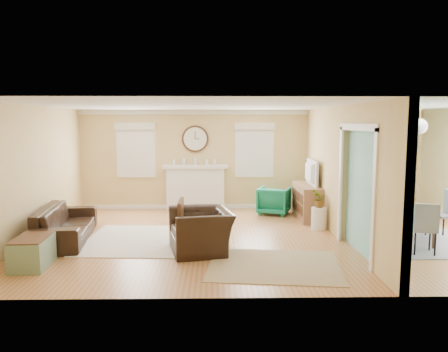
{
  "coord_description": "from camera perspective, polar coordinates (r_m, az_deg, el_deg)",
  "views": [
    {
      "loc": [
        -0.97,
        -8.45,
        2.28
      ],
      "look_at": [
        -0.8,
        0.3,
        1.2
      ],
      "focal_mm": 35.0,
      "sensor_mm": 36.0,
      "label": 1
    }
  ],
  "objects": [
    {
      "name": "green_chair",
      "position": [
        10.96,
        6.55,
        -3.21
      ],
      "size": [
        0.94,
        0.96,
        0.68
      ],
      "primitive_type": "imported",
      "rotation": [
        0.0,
        0.0,
        2.78
      ],
      "color": "#0C6B4D",
      "rests_on": "floor"
    },
    {
      "name": "dining_table",
      "position": [
        9.43,
        22.2,
        -5.57
      ],
      "size": [
        1.25,
        1.89,
        0.62
      ],
      "primitive_type": "imported",
      "rotation": [
        0.0,
        0.0,
        1.41
      ],
      "color": "#4F2E1E",
      "rests_on": "floor"
    },
    {
      "name": "garden_stool",
      "position": [
        9.6,
        12.28,
        -5.43
      ],
      "size": [
        0.32,
        0.32,
        0.47
      ],
      "primitive_type": "cylinder",
      "color": "white",
      "rests_on": "floor"
    },
    {
      "name": "trunk",
      "position": [
        7.64,
        -23.76,
        -9.07
      ],
      "size": [
        0.55,
        0.86,
        0.48
      ],
      "color": "gray",
      "rests_on": "floor"
    },
    {
      "name": "partition",
      "position": [
        9.13,
        14.67,
        1.0
      ],
      "size": [
        0.17,
        6.0,
        2.6
      ],
      "color": "tan",
      "rests_on": "ground"
    },
    {
      "name": "potted_plant",
      "position": [
        9.52,
        12.35,
        -2.94
      ],
      "size": [
        0.41,
        0.43,
        0.38
      ],
      "primitive_type": "imported",
      "rotation": [
        0.0,
        0.0,
        4.29
      ],
      "color": "#337F33",
      "rests_on": "garden_stool"
    },
    {
      "name": "window_right",
      "position": [
        11.47,
        4.0,
        3.91
      ],
      "size": [
        1.05,
        0.13,
        1.42
      ],
      "color": "white",
      "rests_on": "wall_back"
    },
    {
      "name": "rug_jute",
      "position": [
        7.17,
        6.55,
        -11.52
      ],
      "size": [
        2.25,
        1.92,
        0.01
      ],
      "primitive_type": "cube",
      "rotation": [
        0.0,
        0.0,
        -0.12
      ],
      "color": "tan",
      "rests_on": "floor"
    },
    {
      "name": "dining_chair_n",
      "position": [
        10.42,
        20.16,
        -3.18
      ],
      "size": [
        0.48,
        0.48,
        0.87
      ],
      "color": "slate",
      "rests_on": "floor"
    },
    {
      "name": "eames_chair",
      "position": [
        7.78,
        -3.05,
        -7.16
      ],
      "size": [
        1.23,
        1.34,
        0.75
      ],
      "primitive_type": "imported",
      "rotation": [
        0.0,
        0.0,
        -1.36
      ],
      "color": "black",
      "rests_on": "floor"
    },
    {
      "name": "ceiling",
      "position": [
        8.52,
        5.5,
        9.15
      ],
      "size": [
        9.0,
        6.0,
        0.02
      ],
      "primitive_type": "cube",
      "color": "white",
      "rests_on": "wall_back"
    },
    {
      "name": "rug_grey",
      "position": [
        9.49,
        22.12,
        -7.36
      ],
      "size": [
        2.35,
        2.94,
        0.01
      ],
      "primitive_type": "cube",
      "color": "slate",
      "rests_on": "floor"
    },
    {
      "name": "wall_front",
      "position": [
        5.63,
        8.84,
        -3.1
      ],
      "size": [
        9.0,
        0.02,
        2.6
      ],
      "primitive_type": "cube",
      "color": "tan",
      "rests_on": "ground"
    },
    {
      "name": "wall_back",
      "position": [
        11.54,
        3.72,
        2.15
      ],
      "size": [
        9.0,
        0.02,
        2.6
      ],
      "primitive_type": "cube",
      "color": "tan",
      "rests_on": "ground"
    },
    {
      "name": "credenza",
      "position": [
        10.64,
        10.9,
        -3.27
      ],
      "size": [
        0.52,
        1.54,
        0.8
      ],
      "color": "olive",
      "rests_on": "floor"
    },
    {
      "name": "sofa",
      "position": [
        9.04,
        -20.02,
        -5.85
      ],
      "size": [
        1.16,
        2.36,
        0.66
      ],
      "primitive_type": "imported",
      "rotation": [
        0.0,
        0.0,
        1.7
      ],
      "color": "black",
      "rests_on": "floor"
    },
    {
      "name": "floor",
      "position": [
        8.81,
        5.3,
        -8.0
      ],
      "size": [
        9.0,
        9.0,
        0.0
      ],
      "primitive_type": "plane",
      "color": "olive",
      "rests_on": "ground"
    },
    {
      "name": "window_left",
      "position": [
        11.61,
        -11.45,
        3.83
      ],
      "size": [
        1.05,
        0.13,
        1.42
      ],
      "color": "white",
      "rests_on": "wall_back"
    },
    {
      "name": "dining_chair_s",
      "position": [
        8.38,
        24.61,
        -5.65
      ],
      "size": [
        0.47,
        0.47,
        0.91
      ],
      "color": "slate",
      "rests_on": "floor"
    },
    {
      "name": "dining_chair_w",
      "position": [
        9.25,
        18.8,
        -3.76
      ],
      "size": [
        0.47,
        0.47,
        1.03
      ],
      "color": "white",
      "rests_on": "floor"
    },
    {
      "name": "fireplace",
      "position": [
        11.47,
        -3.75,
        -1.41
      ],
      "size": [
        1.7,
        0.3,
        1.17
      ],
      "color": "white",
      "rests_on": "ground"
    },
    {
      "name": "tv",
      "position": [
        10.53,
        10.89,
        0.47
      ],
      "size": [
        0.14,
        1.04,
        0.6
      ],
      "primitive_type": "imported",
      "rotation": [
        0.0,
        0.0,
        1.57
      ],
      "color": "black",
      "rests_on": "credenza"
    },
    {
      "name": "wall_left",
      "position": [
        9.21,
        -23.63,
        0.33
      ],
      "size": [
        0.02,
        6.0,
        2.6
      ],
      "primitive_type": "cube",
      "color": "tan",
      "rests_on": "ground"
    },
    {
      "name": "dining_chair_e",
      "position": [
        9.6,
        26.32,
        -3.98
      ],
      "size": [
        0.46,
        0.46,
        0.97
      ],
      "color": "slate",
      "rests_on": "floor"
    },
    {
      "name": "rug_cream",
      "position": [
        8.68,
        -9.04,
        -8.24
      ],
      "size": [
        2.77,
        2.43,
        0.01
      ],
      "primitive_type": "cube",
      "rotation": [
        0.0,
        0.0,
        -0.05
      ],
      "color": "beige",
      "rests_on": "floor"
    },
    {
      "name": "wall_clock",
      "position": [
        11.44,
        -3.78,
        4.87
      ],
      "size": [
        0.7,
        0.07,
        0.7
      ],
      "color": "#4F2E1E",
      "rests_on": "wall_back"
    },
    {
      "name": "pendant",
      "position": [
        9.34,
        24.18,
        5.93
      ],
      "size": [
        0.3,
        0.3,
        0.55
      ],
      "color": "gold",
      "rests_on": "ceiling"
    }
  ]
}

